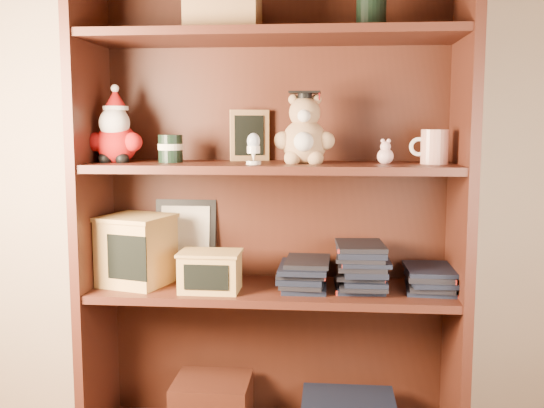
# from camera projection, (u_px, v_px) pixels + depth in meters

# --- Properties ---
(bookcase) EXTENTS (1.20, 0.35, 1.60)m
(bookcase) POSITION_uv_depth(u_px,v_px,m) (273.00, 215.00, 2.07)
(bookcase) COLOR #441D13
(bookcase) RESTS_ON ground
(shelf_lower) EXTENTS (1.14, 0.33, 0.02)m
(shelf_lower) POSITION_uv_depth(u_px,v_px,m) (272.00, 291.00, 2.05)
(shelf_lower) COLOR #441D13
(shelf_lower) RESTS_ON ground
(shelf_upper) EXTENTS (1.14, 0.33, 0.02)m
(shelf_upper) POSITION_uv_depth(u_px,v_px,m) (272.00, 167.00, 2.00)
(shelf_upper) COLOR #441D13
(shelf_upper) RESTS_ON ground
(santa_plush) EXTENTS (0.18, 0.13, 0.26)m
(santa_plush) POSITION_uv_depth(u_px,v_px,m) (116.00, 133.00, 2.02)
(santa_plush) COLOR #A50F0F
(santa_plush) RESTS_ON shelf_upper
(teachers_tin) EXTENTS (0.08, 0.08, 0.09)m
(teachers_tin) POSITION_uv_depth(u_px,v_px,m) (170.00, 148.00, 2.02)
(teachers_tin) COLOR black
(teachers_tin) RESTS_ON shelf_upper
(chalkboard_plaque) EXTENTS (0.13, 0.10, 0.17)m
(chalkboard_plaque) POSITION_uv_depth(u_px,v_px,m) (250.00, 136.00, 2.11)
(chalkboard_plaque) COLOR #9E7547
(chalkboard_plaque) RESTS_ON shelf_upper
(egg_cup) EXTENTS (0.05, 0.05, 0.10)m
(egg_cup) POSITION_uv_depth(u_px,v_px,m) (253.00, 147.00, 1.92)
(egg_cup) COLOR white
(egg_cup) RESTS_ON shelf_upper
(grad_teddy_bear) EXTENTS (0.19, 0.16, 0.23)m
(grad_teddy_bear) POSITION_uv_depth(u_px,v_px,m) (304.00, 135.00, 1.97)
(grad_teddy_bear) COLOR tan
(grad_teddy_bear) RESTS_ON shelf_upper
(pink_figurine) EXTENTS (0.05, 0.05, 0.08)m
(pink_figurine) POSITION_uv_depth(u_px,v_px,m) (385.00, 154.00, 1.96)
(pink_figurine) COLOR beige
(pink_figurine) RESTS_ON shelf_upper
(teacher_mug) EXTENTS (0.12, 0.08, 0.11)m
(teacher_mug) POSITION_uv_depth(u_px,v_px,m) (434.00, 147.00, 1.94)
(teacher_mug) COLOR silver
(teacher_mug) RESTS_ON shelf_upper
(certificate_frame) EXTENTS (0.21, 0.05, 0.26)m
(certificate_frame) POSITION_uv_depth(u_px,v_px,m) (186.00, 238.00, 2.20)
(certificate_frame) COLOR black
(certificate_frame) RESTS_ON shelf_lower
(treats_box) EXTENTS (0.26, 0.26, 0.23)m
(treats_box) POSITION_uv_depth(u_px,v_px,m) (137.00, 250.00, 2.07)
(treats_box) COLOR tan
(treats_box) RESTS_ON shelf_lower
(pencils_box) EXTENTS (0.19, 0.14, 0.13)m
(pencils_box) POSITION_uv_depth(u_px,v_px,m) (210.00, 271.00, 1.99)
(pencils_box) COLOR tan
(pencils_box) RESTS_ON shelf_lower
(book_stack_left) EXTENTS (0.14, 0.20, 0.10)m
(book_stack_left) POSITION_uv_depth(u_px,v_px,m) (304.00, 273.00, 2.03)
(book_stack_left) COLOR black
(book_stack_left) RESTS_ON shelf_lower
(book_stack_mid) EXTENTS (0.14, 0.20, 0.16)m
(book_stack_mid) POSITION_uv_depth(u_px,v_px,m) (361.00, 265.00, 2.01)
(book_stack_mid) COLOR black
(book_stack_mid) RESTS_ON shelf_lower
(book_stack_right) EXTENTS (0.14, 0.20, 0.08)m
(book_stack_right) POSITION_uv_depth(u_px,v_px,m) (430.00, 278.00, 2.00)
(book_stack_right) COLOR black
(book_stack_right) RESTS_ON shelf_lower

